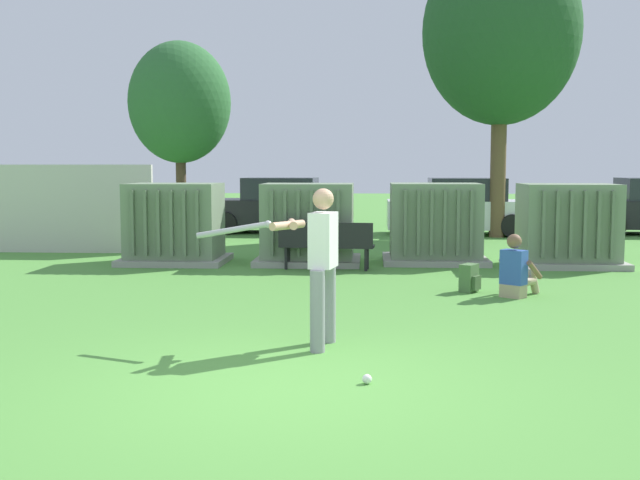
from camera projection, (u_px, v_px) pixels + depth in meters
name	position (u px, v px, depth m)	size (l,w,h in m)	color
ground_plane	(283.00, 389.00, 6.92)	(96.00, 96.00, 0.00)	#51933D
fence_panel	(49.00, 209.00, 17.68)	(4.80, 0.12, 2.00)	beige
transformer_west	(175.00, 224.00, 15.80)	(2.10, 1.70, 1.62)	#9E9B93
transformer_mid_west	(308.00, 225.00, 15.71)	(2.10, 1.70, 1.62)	#9E9B93
transformer_mid_east	(435.00, 224.00, 15.86)	(2.10, 1.70, 1.62)	#9E9B93
transformer_east	(567.00, 226.00, 15.37)	(2.10, 1.70, 1.62)	#9E9B93
park_bench	(326.00, 242.00, 14.75)	(1.83, 0.56, 0.92)	black
batter	(318.00, 259.00, 8.46)	(1.61, 0.75, 1.74)	gray
sports_ball	(367.00, 379.00, 7.09)	(0.09, 0.09, 0.09)	white
seated_spectator	(517.00, 272.00, 11.78)	(0.70, 0.77, 0.96)	tan
backpack	(470.00, 278.00, 12.22)	(0.36, 0.38, 0.44)	#4C723F
tree_left	(180.00, 103.00, 21.53)	(2.82, 2.82, 5.40)	#4C3828
tree_center_left	(501.00, 32.00, 21.03)	(4.24, 4.24, 8.11)	brown
parked_car_leftmost	(78.00, 207.00, 23.06)	(4.39, 2.34, 1.62)	#B2B2B7
parked_car_left_of_center	(277.00, 207.00, 22.98)	(4.28, 2.07, 1.62)	black
parked_car_right_of_center	(462.00, 208.00, 22.30)	(4.21, 1.93, 1.62)	silver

